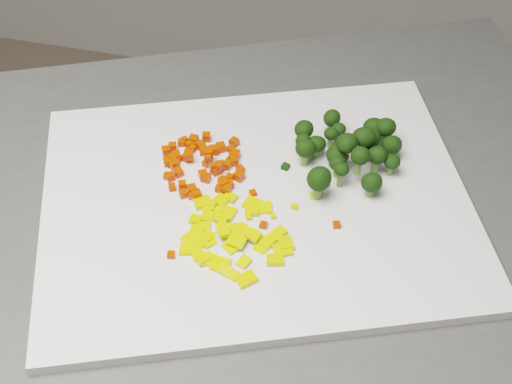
% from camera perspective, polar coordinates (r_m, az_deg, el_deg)
% --- Properties ---
extents(cutting_board, '(0.59, 0.53, 0.01)m').
position_cam_1_polar(cutting_board, '(0.82, -0.00, -0.80)').
color(cutting_board, silver).
rests_on(cutting_board, counter_block).
extents(carrot_pile, '(0.11, 0.11, 0.03)m').
position_cam_1_polar(carrot_pile, '(0.84, -4.18, 2.76)').
color(carrot_pile, '#C22602').
rests_on(carrot_pile, cutting_board).
extents(pepper_pile, '(0.13, 0.13, 0.02)m').
position_cam_1_polar(pepper_pile, '(0.77, -2.24, -3.20)').
color(pepper_pile, '#D7C70B').
rests_on(pepper_pile, cutting_board).
extents(broccoli_pile, '(0.13, 0.13, 0.06)m').
position_cam_1_polar(broccoli_pile, '(0.84, 7.35, 3.55)').
color(broccoli_pile, black).
rests_on(broccoli_pile, cutting_board).
extents(carrot_cube_0, '(0.01, 0.01, 0.01)m').
position_cam_1_polar(carrot_cube_0, '(0.86, -6.26, 2.65)').
color(carrot_cube_0, '#C22602').
rests_on(carrot_cube_0, carrot_pile).
extents(carrot_cube_1, '(0.01, 0.01, 0.01)m').
position_cam_1_polar(carrot_cube_1, '(0.88, -5.97, 3.95)').
color(carrot_cube_1, '#C22602').
rests_on(carrot_cube_1, carrot_pile).
extents(carrot_cube_2, '(0.01, 0.01, 0.01)m').
position_cam_1_polar(carrot_cube_2, '(0.88, -1.76, 4.00)').
color(carrot_cube_2, '#C22602').
rests_on(carrot_cube_2, carrot_pile).
extents(carrot_cube_3, '(0.01, 0.01, 0.01)m').
position_cam_1_polar(carrot_cube_3, '(0.87, -2.84, 3.59)').
color(carrot_cube_3, '#C22602').
rests_on(carrot_cube_3, carrot_pile).
extents(carrot_cube_4, '(0.01, 0.01, 0.01)m').
position_cam_1_polar(carrot_cube_4, '(0.87, -7.19, 3.29)').
color(carrot_cube_4, '#C22602').
rests_on(carrot_cube_4, carrot_pile).
extents(carrot_cube_5, '(0.01, 0.01, 0.01)m').
position_cam_1_polar(carrot_cube_5, '(0.87, -5.11, 3.46)').
color(carrot_cube_5, '#C22602').
rests_on(carrot_cube_5, carrot_pile).
extents(carrot_cube_6, '(0.01, 0.01, 0.01)m').
position_cam_1_polar(carrot_cube_6, '(0.84, -6.86, 1.23)').
color(carrot_cube_6, '#C22602').
rests_on(carrot_cube_6, carrot_pile).
extents(carrot_cube_7, '(0.01, 0.01, 0.01)m').
position_cam_1_polar(carrot_cube_7, '(0.89, -3.99, 4.42)').
color(carrot_cube_7, '#C22602').
rests_on(carrot_cube_7, carrot_pile).
extents(carrot_cube_8, '(0.01, 0.01, 0.01)m').
position_cam_1_polar(carrot_cube_8, '(0.87, -5.35, 3.05)').
color(carrot_cube_8, '#C22602').
rests_on(carrot_cube_8, carrot_pile).
extents(carrot_cube_9, '(0.01, 0.01, 0.01)m').
position_cam_1_polar(carrot_cube_9, '(0.87, -5.49, 3.28)').
color(carrot_cube_9, '#C22602').
rests_on(carrot_cube_9, carrot_pile).
extents(carrot_cube_10, '(0.01, 0.01, 0.01)m').
position_cam_1_polar(carrot_cube_10, '(0.87, -4.28, 3.61)').
color(carrot_cube_10, '#C22602').
rests_on(carrot_cube_10, carrot_pile).
extents(carrot_cube_11, '(0.01, 0.01, 0.01)m').
position_cam_1_polar(carrot_cube_11, '(0.85, -4.00, 2.30)').
color(carrot_cube_11, '#C22602').
rests_on(carrot_cube_11, carrot_pile).
extents(carrot_cube_12, '(0.01, 0.01, 0.01)m').
position_cam_1_polar(carrot_cube_12, '(0.87, -2.01, 3.40)').
color(carrot_cube_12, '#C22602').
rests_on(carrot_cube_12, carrot_pile).
extents(carrot_cube_13, '(0.01, 0.01, 0.01)m').
position_cam_1_polar(carrot_cube_13, '(0.84, -4.24, 1.36)').
color(carrot_cube_13, '#C22602').
rests_on(carrot_cube_13, carrot_pile).
extents(carrot_cube_14, '(0.01, 0.01, 0.01)m').
position_cam_1_polar(carrot_cube_14, '(0.82, -2.38, 0.20)').
color(carrot_cube_14, '#C22602').
rests_on(carrot_cube_14, carrot_pile).
extents(carrot_cube_15, '(0.01, 0.01, 0.01)m').
position_cam_1_polar(carrot_cube_15, '(0.87, -4.20, 3.29)').
color(carrot_cube_15, '#C22602').
rests_on(carrot_cube_15, carrot_pile).
extents(carrot_cube_16, '(0.01, 0.01, 0.01)m').
position_cam_1_polar(carrot_cube_16, '(0.89, -5.72, 4.16)').
color(carrot_cube_16, '#C22602').
rests_on(carrot_cube_16, carrot_pile).
extents(carrot_cube_17, '(0.01, 0.01, 0.01)m').
position_cam_1_polar(carrot_cube_17, '(0.82, -5.07, -0.32)').
color(carrot_cube_17, '#C22602').
rests_on(carrot_cube_17, carrot_pile).
extents(carrot_cube_18, '(0.01, 0.01, 0.01)m').
position_cam_1_polar(carrot_cube_18, '(0.85, -2.31, 2.17)').
color(carrot_cube_18, '#C22602').
rests_on(carrot_cube_18, carrot_pile).
extents(carrot_cube_19, '(0.01, 0.01, 0.01)m').
position_cam_1_polar(carrot_cube_19, '(0.88, -4.92, 3.85)').
color(carrot_cube_19, '#C22602').
rests_on(carrot_cube_19, carrot_pile).
extents(carrot_cube_20, '(0.01, 0.01, 0.01)m').
position_cam_1_polar(carrot_cube_20, '(0.86, -1.86, 2.79)').
color(carrot_cube_20, '#C22602').
rests_on(carrot_cube_20, carrot_pile).
extents(carrot_cube_21, '(0.01, 0.01, 0.01)m').
position_cam_1_polar(carrot_cube_21, '(0.88, -4.53, 3.77)').
color(carrot_cube_21, '#C22602').
rests_on(carrot_cube_21, carrot_pile).
extents(carrot_cube_22, '(0.01, 0.01, 0.01)m').
position_cam_1_polar(carrot_cube_22, '(0.85, -6.37, 1.78)').
color(carrot_cube_22, '#C22602').
rests_on(carrot_cube_22, carrot_pile).
extents(carrot_cube_23, '(0.01, 0.01, 0.01)m').
position_cam_1_polar(carrot_cube_23, '(0.84, -3.01, 2.07)').
color(carrot_cube_23, '#C22602').
rests_on(carrot_cube_23, carrot_pile).
extents(carrot_cube_24, '(0.01, 0.01, 0.01)m').
position_cam_1_polar(carrot_cube_24, '(0.86, -6.97, 2.42)').
color(carrot_cube_24, '#C22602').
rests_on(carrot_cube_24, carrot_pile).
extents(carrot_cube_25, '(0.01, 0.01, 0.01)m').
position_cam_1_polar(carrot_cube_25, '(0.85, -2.86, 2.09)').
color(carrot_cube_25, '#C22602').
rests_on(carrot_cube_25, carrot_pile).
extents(carrot_cube_26, '(0.01, 0.01, 0.01)m').
position_cam_1_polar(carrot_cube_26, '(0.83, -2.14, 1.16)').
color(carrot_cube_26, '#C22602').
rests_on(carrot_cube_26, carrot_pile).
extents(carrot_cube_27, '(0.01, 0.01, 0.01)m').
position_cam_1_polar(carrot_cube_27, '(0.82, -5.85, -0.16)').
color(carrot_cube_27, '#C22602').
rests_on(carrot_cube_27, carrot_pile).
extents(carrot_cube_28, '(0.01, 0.01, 0.01)m').
position_cam_1_polar(carrot_cube_28, '(0.84, -6.21, 1.55)').
color(carrot_cube_28, '#C22602').
rests_on(carrot_cube_28, carrot_pile).
extents(carrot_cube_29, '(0.01, 0.01, 0.01)m').
position_cam_1_polar(carrot_cube_29, '(0.86, -2.11, 2.60)').
color(carrot_cube_29, '#C22602').
rests_on(carrot_cube_29, carrot_pile).
extents(carrot_cube_30, '(0.01, 0.01, 0.01)m').
position_cam_1_polar(carrot_cube_30, '(0.82, -4.78, -0.20)').
color(carrot_cube_30, '#C22602').
rests_on(carrot_cube_30, carrot_pile).
extents(carrot_cube_31, '(0.01, 0.01, 0.01)m').
position_cam_1_polar(carrot_cube_31, '(0.83, -2.73, 0.89)').
color(carrot_cube_31, '#C22602').
rests_on(carrot_cube_31, carrot_pile).
extents(carrot_cube_32, '(0.01, 0.01, 0.01)m').
position_cam_1_polar(carrot_cube_32, '(0.85, -1.75, 2.48)').
color(carrot_cube_32, '#C22602').
rests_on(carrot_cube_32, carrot_pile).
extents(carrot_cube_33, '(0.01, 0.01, 0.01)m').
position_cam_1_polar(carrot_cube_33, '(0.83, -4.01, 1.14)').
color(carrot_cube_33, '#C22602').
rests_on(carrot_cube_33, carrot_pile).
extents(carrot_cube_34, '(0.01, 0.01, 0.01)m').
position_cam_1_polar(carrot_cube_34, '(0.84, -1.27, 1.79)').
color(carrot_cube_34, '#C22602').
rests_on(carrot_cube_34, carrot_pile).
extents(carrot_cube_35, '(0.01, 0.01, 0.01)m').
position_cam_1_polar(carrot_cube_35, '(0.84, -3.50, 2.04)').
color(carrot_cube_35, '#C22602').
rests_on(carrot_cube_35, carrot_pile).
extents(carrot_cube_36, '(0.01, 0.01, 0.01)m').
position_cam_1_polar(carrot_cube_36, '(0.88, -5.40, 3.80)').
color(carrot_cube_36, '#C22602').
rests_on(carrot_cube_36, carrot_pile).
extents(carrot_cube_37, '(0.01, 0.01, 0.01)m').
position_cam_1_polar(carrot_cube_37, '(0.88, -5.02, 4.18)').
color(carrot_cube_37, '#C22602').
rests_on(carrot_cube_37, carrot_pile).
extents(carrot_cube_38, '(0.01, 0.01, 0.01)m').
position_cam_1_polar(carrot_cube_38, '(0.82, -2.16, 0.59)').
color(carrot_cube_38, '#C22602').
rests_on(carrot_cube_38, carrot_pile).
extents(carrot_cube_39, '(0.01, 0.01, 0.01)m').
position_cam_1_polar(carrot_cube_39, '(0.86, -1.66, 3.00)').
color(carrot_cube_39, '#C22602').
rests_on(carrot_cube_39, carrot_pile).
extents(carrot_cube_40, '(0.01, 0.01, 0.01)m').
position_cam_1_polar(carrot_cube_40, '(0.86, -6.64, 2.66)').
color(carrot_cube_40, '#C22602').
rests_on(carrot_cube_40, carrot_pile).
extents(carrot_cube_41, '(0.01, 0.01, 0.01)m').
position_cam_1_polar(carrot_cube_41, '(0.82, -3.01, 0.26)').
color(carrot_cube_41, '#C22602').
rests_on(carrot_cube_41, carrot_pile).
extents(carrot_cube_42, '(0.01, 0.01, 0.01)m').
position_cam_1_polar(carrot_cube_42, '(0.84, -7.10, 1.27)').
color(carrot_cube_42, '#C22602').
rests_on(carrot_cube_42, carrot_pile).
extents(carrot_cube_43, '(0.01, 0.01, 0.01)m').
position_cam_1_polar(carrot_cube_43, '(0.88, -6.68, 3.61)').
color(carrot_cube_43, '#C22602').
rests_on(carrot_cube_43, carrot_pile).
extents(carrot_cube_44, '(0.01, 0.01, 0.01)m').
position_cam_1_polar(carrot_cube_44, '(0.85, -3.81, 3.13)').
color(carrot_cube_44, '#C22602').
rests_on(carrot_cube_44, carrot_pile).
extents(carrot_cube_45, '(0.01, 0.01, 0.01)m').
position_cam_1_polar(carrot_cube_45, '(0.86, -6.41, 2.84)').
color(carrot_cube_45, '#C22602').
rests_on(carrot_cube_45, carrot_pile).
extents(carrot_cube_46, '(0.01, 0.01, 0.01)m').
position_cam_1_polar(carrot_cube_46, '(0.86, -7.06, 2.43)').
color(carrot_cube_46, '#C22602').
rests_on(carrot_cube_46, carrot_pile).
extents(carrot_cube_47, '(0.01, 0.01, 0.01)m').
position_cam_1_polar(carrot_cube_47, '(0.83, -1.37, 1.28)').
color(carrot_cube_47, '#C22602').
rests_on(carrot_cube_47, carrot_pile).
extents(carrot_cube_48, '(0.01, 0.01, 0.01)m').
position_cam_1_polar(carrot_cube_48, '(0.87, -3.29, 3.37)').
color(carrot_cube_48, '#C22602').
rests_on(carrot_cube_48, carrot_pile).
extents(carrot_cube_49, '(0.01, 0.01, 0.01)m').
position_cam_1_polar(carrot_cube_49, '(0.86, -7.02, 2.39)').
color(carrot_cube_49, '#C22602').
rests_on(carrot_cube_49, carrot_pile).
extents(carrot_cube_50, '(0.01, 0.01, 0.01)m').
position_cam_1_polar(carrot_cube_50, '(0.84, -3.27, 1.77)').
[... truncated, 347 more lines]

